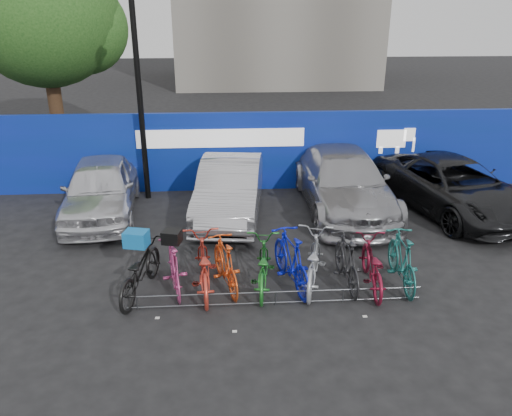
{
  "coord_description": "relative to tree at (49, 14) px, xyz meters",
  "views": [
    {
      "loc": [
        -0.91,
        -8.69,
        5.27
      ],
      "look_at": [
        -0.2,
        2.0,
        0.95
      ],
      "focal_mm": 35.0,
      "sensor_mm": 36.0,
      "label": 1
    }
  ],
  "objects": [
    {
      "name": "ground",
      "position": [
        6.77,
        -10.06,
        -5.07
      ],
      "size": [
        100.0,
        100.0,
        0.0
      ],
      "primitive_type": "plane",
      "color": "black",
      "rests_on": "ground"
    },
    {
      "name": "hoarding",
      "position": [
        6.78,
        -4.06,
        -3.86
      ],
      "size": [
        22.0,
        0.18,
        2.4
      ],
      "color": "navy",
      "rests_on": "ground"
    },
    {
      "name": "tree",
      "position": [
        0.0,
        0.0,
        0.0
      ],
      "size": [
        5.4,
        5.2,
        7.8
      ],
      "color": "#382314",
      "rests_on": "ground"
    },
    {
      "name": "lamppost",
      "position": [
        3.57,
        -4.66,
        -1.8
      ],
      "size": [
        0.25,
        0.5,
        6.11
      ],
      "color": "black",
      "rests_on": "ground"
    },
    {
      "name": "bike_rack",
      "position": [
        6.77,
        -10.66,
        -4.91
      ],
      "size": [
        5.6,
        0.03,
        0.3
      ],
      "color": "#595B60",
      "rests_on": "ground"
    },
    {
      "name": "car_0",
      "position": [
        2.53,
        -5.88,
        -4.3
      ],
      "size": [
        2.25,
        4.68,
        1.54
      ],
      "primitive_type": "imported",
      "rotation": [
        0.0,
        0.0,
        0.1
      ],
      "color": "silver",
      "rests_on": "ground"
    },
    {
      "name": "car_1",
      "position": [
        6.0,
        -6.1,
        -4.32
      ],
      "size": [
        2.12,
        4.72,
        1.5
      ],
      "primitive_type": "imported",
      "rotation": [
        0.0,
        0.0,
        -0.12
      ],
      "color": "#A0A0A5",
      "rests_on": "ground"
    },
    {
      "name": "car_2",
      "position": [
        9.15,
        -5.86,
        -4.27
      ],
      "size": [
        2.25,
        5.49,
        1.59
      ],
      "primitive_type": "imported",
      "rotation": [
        0.0,
        0.0,
        0.0
      ],
      "color": "#99989D",
      "rests_on": "ground"
    },
    {
      "name": "car_3",
      "position": [
        12.1,
        -6.21,
        -4.34
      ],
      "size": [
        3.62,
        5.65,
        1.45
      ],
      "primitive_type": "imported",
      "rotation": [
        0.0,
        0.0,
        0.25
      ],
      "color": "black",
      "rests_on": "ground"
    },
    {
      "name": "bike_0",
      "position": [
        4.16,
        -10.07,
        -4.55
      ],
      "size": [
        1.13,
        2.09,
        1.04
      ],
      "primitive_type": "imported",
      "rotation": [
        0.0,
        0.0,
        2.91
      ],
      "color": "black",
      "rests_on": "ground"
    },
    {
      "name": "bike_1",
      "position": [
        4.82,
        -9.94,
        -4.55
      ],
      "size": [
        0.82,
        1.78,
        1.03
      ],
      "primitive_type": "imported",
      "rotation": [
        0.0,
        0.0,
        3.34
      ],
      "color": "#C4407E",
      "rests_on": "ground"
    },
    {
      "name": "bike_2",
      "position": [
        5.39,
        -10.01,
        -4.52
      ],
      "size": [
        0.89,
        2.14,
        1.1
      ],
      "primitive_type": "imported",
      "rotation": [
        0.0,
        0.0,
        3.22
      ],
      "color": "red",
      "rests_on": "ground"
    },
    {
      "name": "bike_3",
      "position": [
        5.84,
        -9.93,
        -4.54
      ],
      "size": [
        0.92,
        1.82,
        1.05
      ],
      "primitive_type": "imported",
      "rotation": [
        0.0,
        0.0,
        3.4
      ],
      "color": "#E44C18",
      "rests_on": "ground"
    },
    {
      "name": "bike_4",
      "position": [
        6.57,
        -10.0,
        -4.57
      ],
      "size": [
        0.87,
        1.96,
        1.0
      ],
      "primitive_type": "imported",
      "rotation": [
        0.0,
        0.0,
        3.03
      ],
      "color": "#1F7324",
      "rests_on": "ground"
    },
    {
      "name": "bike_5",
      "position": [
        7.15,
        -9.95,
        -4.48
      ],
      "size": [
        0.98,
        2.02,
        1.17
      ],
      "primitive_type": "imported",
      "rotation": [
        0.0,
        0.0,
        3.37
      ],
      "color": "#0D18C1",
      "rests_on": "ground"
    },
    {
      "name": "bike_6",
      "position": [
        7.59,
        -9.95,
        -4.53
      ],
      "size": [
        1.2,
        2.17,
        1.08
      ],
      "primitive_type": "imported",
      "rotation": [
        0.0,
        0.0,
        2.89
      ],
      "color": "#A4A7AC",
      "rests_on": "ground"
    },
    {
      "name": "bike_7",
      "position": [
        8.28,
        -9.99,
        -4.53
      ],
      "size": [
        0.55,
        1.8,
        1.07
      ],
      "primitive_type": "imported",
      "rotation": [
        0.0,
        0.0,
        3.17
      ],
      "color": "#252628",
      "rests_on": "ground"
    },
    {
      "name": "bike_8",
      "position": [
        8.75,
        -10.12,
        -4.57
      ],
      "size": [
        0.82,
        1.94,
        1.0
      ],
      "primitive_type": "imported",
      "rotation": [
        0.0,
        0.0,
        3.06
      ],
      "color": "maroon",
      "rests_on": "ground"
    },
    {
      "name": "bike_9",
      "position": [
        9.39,
        -10.05,
        -4.51
      ],
      "size": [
        0.61,
        1.88,
        1.11
      ],
      "primitive_type": "imported",
      "rotation": [
        0.0,
        0.0,
        3.1
      ],
      "color": "#1D6964",
      "rests_on": "ground"
    },
    {
      "name": "cargo_crate",
      "position": [
        4.16,
        -10.07,
        -3.87
      ],
      "size": [
        0.5,
        0.42,
        0.31
      ],
      "primitive_type": "cube",
      "rotation": [
        0.0,
        0.0,
        -0.23
      ],
      "color": "#1164AD",
      "rests_on": "bike_0"
    },
    {
      "name": "cargo_topcase",
      "position": [
        4.82,
        -9.94,
        -3.91
      ],
      "size": [
        0.41,
        0.38,
        0.25
      ],
      "primitive_type": "cube",
      "rotation": [
        0.0,
        0.0,
        -0.25
      ],
      "color": "black",
      "rests_on": "bike_1"
    }
  ]
}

